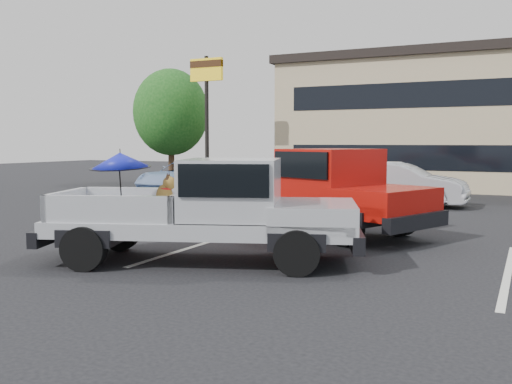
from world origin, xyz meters
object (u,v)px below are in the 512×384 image
tree_left (171,112)px  blue_suv (186,177)px  motel_sign (207,87)px  red_pickup (325,187)px  silver_sedan (400,184)px  silver_pickup (219,205)px

tree_left → blue_suv: (3.93, -4.70, -3.05)m
motel_sign → tree_left: 5.08m
red_pickup → silver_sedan: (0.37, 6.76, -0.36)m
red_pickup → blue_suv: bearing=162.0°
tree_left → silver_pickup: bearing=-53.3°
tree_left → red_pickup: bearing=-43.9°
silver_pickup → red_pickup: 4.08m
tree_left → blue_suv: tree_left is taller
tree_left → blue_suv: bearing=-50.0°
motel_sign → silver_pickup: bearing=-58.4°
tree_left → silver_sedan: (13.21, -5.58, -2.99)m
motel_sign → blue_suv: motel_sign is taller
silver_sedan → tree_left: bearing=67.1°
motel_sign → red_pickup: (8.84, -9.34, -3.55)m
red_pickup → blue_suv: 11.75m
silver_pickup → silver_sedan: 10.84m
motel_sign → silver_sedan: bearing=-15.7°
silver_pickup → red_pickup: size_ratio=0.93×
silver_pickup → silver_sedan: bearing=64.7°
silver_pickup → silver_sedan: (0.98, 10.80, -0.31)m
tree_left → silver_sedan: 14.65m
silver_sedan → blue_suv: (-9.28, 0.89, -0.06)m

